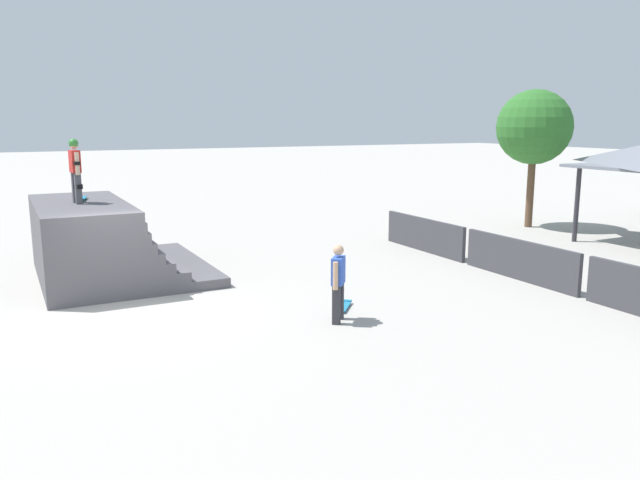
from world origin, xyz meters
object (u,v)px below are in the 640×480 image
(skater_on_deck, at_px, (75,166))
(tree_far_back, at_px, (534,128))
(bystander_walking, at_px, (338,279))
(skateboard_on_ground, at_px, (344,306))
(skateboard_on_deck, at_px, (82,198))

(skater_on_deck, height_order, tree_far_back, tree_far_back)
(bystander_walking, relative_size, skateboard_on_ground, 2.10)
(skater_on_deck, xyz_separation_m, bystander_walking, (5.98, 4.26, -2.06))
(skateboard_on_ground, bearing_deg, tree_far_back, -21.84)
(skateboard_on_deck, distance_m, bystander_walking, 7.83)
(bystander_walking, height_order, tree_far_back, tree_far_back)
(skater_on_deck, distance_m, bystander_walking, 7.62)
(skater_on_deck, bearing_deg, skateboard_on_ground, 37.22)
(bystander_walking, height_order, skateboard_on_ground, bystander_walking)
(bystander_walking, bearing_deg, skateboard_on_deck, 72.66)
(skater_on_deck, distance_m, tree_far_back, 16.63)
(bystander_walking, distance_m, skateboard_on_ground, 1.27)
(tree_far_back, bearing_deg, skateboard_on_deck, -88.93)
(skater_on_deck, xyz_separation_m, tree_far_back, (-0.89, 16.59, 0.87))
(bystander_walking, xyz_separation_m, skateboard_on_ground, (-0.75, 0.58, -0.84))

